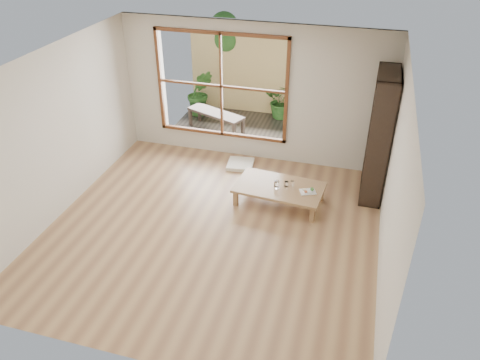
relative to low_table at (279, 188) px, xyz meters
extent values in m
plane|color=tan|center=(-0.84, -1.00, -0.28)|extent=(5.00, 5.00, 0.00)
cube|color=#9D794C|center=(0.00, 0.00, 0.02)|extent=(1.51, 0.93, 0.04)
cube|color=#9D794C|center=(-0.67, -0.27, -0.14)|extent=(0.08, 0.08, 0.27)
cube|color=#9D794C|center=(-0.62, 0.39, -0.14)|extent=(0.08, 0.08, 0.27)
cube|color=#9D794C|center=(0.62, -0.39, -0.14)|extent=(0.08, 0.08, 0.27)
cube|color=#9D794C|center=(0.67, 0.27, -0.14)|extent=(0.08, 0.08, 0.27)
cube|color=white|center=(-0.95, 1.00, -0.24)|extent=(0.53, 0.53, 0.07)
cube|color=black|center=(1.47, 0.73, 0.80)|extent=(0.35, 0.97, 2.16)
cylinder|color=silver|center=(-0.03, -0.07, 0.10)|extent=(0.07, 0.07, 0.13)
cylinder|color=silver|center=(0.20, 0.07, 0.08)|extent=(0.06, 0.06, 0.09)
cylinder|color=silver|center=(0.11, 0.04, 0.08)|extent=(0.07, 0.07, 0.09)
cylinder|color=silver|center=(-0.06, 0.01, 0.08)|extent=(0.07, 0.07, 0.09)
cube|color=white|center=(0.48, -0.05, 0.05)|extent=(0.30, 0.26, 0.02)
sphere|color=#3D712D|center=(0.54, -0.01, 0.09)|extent=(0.06, 0.06, 0.06)
cube|color=#C45B2E|center=(0.45, -0.08, 0.06)|extent=(0.05, 0.05, 0.02)
cube|color=beige|center=(0.42, -0.02, 0.06)|extent=(0.07, 0.06, 0.02)
cylinder|color=silver|center=(0.50, -0.10, 0.06)|extent=(0.14, 0.06, 0.01)
cube|color=#322C24|center=(-1.44, 2.56, -0.28)|extent=(2.80, 2.00, 0.05)
cube|color=black|center=(-1.88, 2.33, 0.14)|extent=(1.36, 0.86, 0.05)
cube|color=black|center=(-2.51, 2.43, -0.07)|extent=(0.08, 0.08, 0.36)
cube|color=black|center=(-2.39, 2.71, -0.07)|extent=(0.08, 0.08, 0.36)
cube|color=black|center=(-1.36, 1.95, -0.07)|extent=(0.08, 0.08, 0.36)
cube|color=black|center=(-1.25, 2.23, -0.07)|extent=(0.08, 0.08, 0.36)
cube|color=#D9B46F|center=(-1.44, 3.56, 0.62)|extent=(2.80, 0.06, 1.80)
imported|color=#2E561F|center=(-0.63, 3.38, 0.16)|extent=(0.81, 0.72, 0.83)
imported|color=#2E561F|center=(-2.48, 3.03, 0.28)|extent=(0.73, 0.67, 1.07)
cylinder|color=#4C3D2D|center=(-2.14, 3.86, 0.52)|extent=(0.14, 0.14, 1.60)
sphere|color=#2E561F|center=(-2.02, 3.86, 1.37)|extent=(0.84, 0.84, 0.84)
sphere|color=#2E561F|center=(-2.29, 3.94, 1.17)|extent=(0.70, 0.70, 0.70)
sphere|color=#2E561F|center=(-2.11, 3.76, 1.62)|extent=(0.64, 0.64, 0.64)
camera|label=1|loc=(1.14, -6.45, 4.20)|focal=35.00mm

